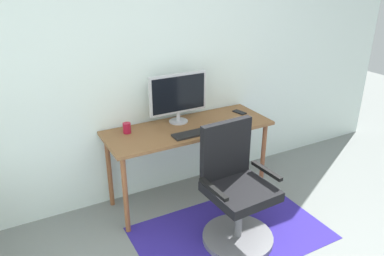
# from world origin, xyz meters

# --- Properties ---
(wall_back) EXTENTS (6.00, 0.10, 2.60)m
(wall_back) POSITION_xyz_m (0.00, 2.20, 1.30)
(wall_back) COLOR white
(wall_back) RESTS_ON ground
(area_rug) EXTENTS (1.60, 1.01, 0.01)m
(area_rug) POSITION_xyz_m (0.23, 1.16, 0.00)
(area_rug) COLOR navy
(area_rug) RESTS_ON ground
(desk) EXTENTS (1.56, 0.58, 0.76)m
(desk) POSITION_xyz_m (0.18, 1.84, 0.68)
(desk) COLOR brown
(desk) RESTS_ON ground
(monitor) EXTENTS (0.57, 0.18, 0.47)m
(monitor) POSITION_xyz_m (0.15, 1.99, 1.03)
(monitor) COLOR #B2B2B7
(monitor) RESTS_ON desk
(keyboard) EXTENTS (0.43, 0.13, 0.02)m
(keyboard) POSITION_xyz_m (0.16, 1.66, 0.77)
(keyboard) COLOR black
(keyboard) RESTS_ON desk
(computer_mouse) EXTENTS (0.06, 0.10, 0.03)m
(computer_mouse) POSITION_xyz_m (0.49, 1.67, 0.78)
(computer_mouse) COLOR white
(computer_mouse) RESTS_ON desk
(coffee_cup) EXTENTS (0.07, 0.07, 0.09)m
(coffee_cup) POSITION_xyz_m (-0.37, 1.97, 0.81)
(coffee_cup) COLOR #A2142D
(coffee_cup) RESTS_ON desk
(cell_phone) EXTENTS (0.10, 0.15, 0.01)m
(cell_phone) POSITION_xyz_m (0.80, 1.91, 0.77)
(cell_phone) COLOR black
(cell_phone) RESTS_ON desk
(office_chair) EXTENTS (0.59, 0.59, 1.01)m
(office_chair) POSITION_xyz_m (0.23, 1.12, 0.40)
(office_chair) COLOR slate
(office_chair) RESTS_ON ground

